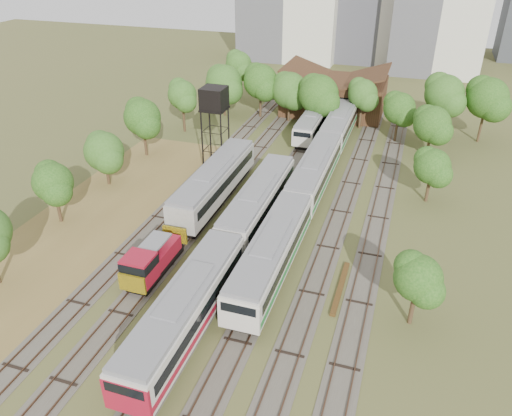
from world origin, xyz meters
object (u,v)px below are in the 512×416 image
(water_tower, at_px, (214,101))
(railcar_green_set, at_px, (315,173))
(shunter_locomotive, at_px, (151,262))
(railcar_red_set, at_px, (228,248))

(water_tower, bearing_deg, railcar_green_set, -9.97)
(railcar_green_set, height_order, shunter_locomotive, railcar_green_set)
(railcar_green_set, bearing_deg, railcar_red_set, -102.75)
(railcar_red_set, height_order, railcar_green_set, railcar_green_set)
(railcar_green_set, xyz_separation_m, shunter_locomotive, (-10.00, -20.97, -0.61))
(railcar_green_set, bearing_deg, water_tower, 170.03)
(railcar_red_set, height_order, water_tower, water_tower)
(railcar_red_set, relative_size, water_tower, 3.34)
(railcar_green_set, distance_m, water_tower, 15.01)
(railcar_green_set, relative_size, shunter_locomotive, 6.43)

